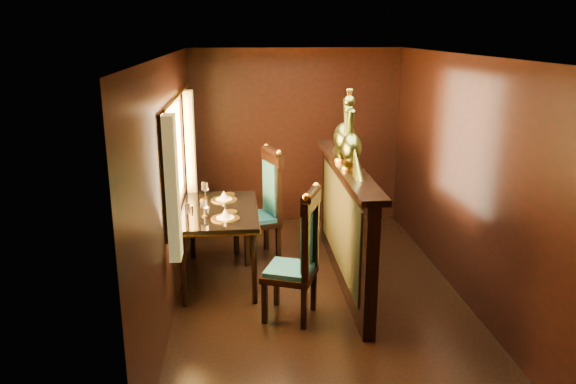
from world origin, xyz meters
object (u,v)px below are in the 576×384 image
object	(u,v)px
chair_left	(302,252)
chair_right	(266,200)
peacock_left	(352,135)
peacock_right	(345,124)
dining_table	(219,215)

from	to	relation	value
chair_left	chair_right	world-z (taller)	chair_right
chair_left	peacock_left	size ratio (longest dim) A/B	1.91
peacock_right	dining_table	bearing A→B (deg)	178.64
dining_table	chair_right	distance (m)	0.84
chair_left	peacock_right	world-z (taller)	peacock_right
peacock_left	peacock_right	bearing A→B (deg)	90.00
dining_table	chair_right	xyz separation A→B (m)	(0.55, 0.63, -0.04)
peacock_left	peacock_right	world-z (taller)	peacock_right
dining_table	chair_right	world-z (taller)	chair_right
chair_right	peacock_left	bearing A→B (deg)	-70.37
dining_table	chair_left	world-z (taller)	chair_left
dining_table	peacock_left	xyz separation A→B (m)	(1.38, -0.41, 0.95)
chair_left	peacock_left	bearing A→B (deg)	66.53
chair_left	chair_right	xyz separation A→B (m)	(-0.26, 1.62, 0.03)
dining_table	peacock_left	bearing A→B (deg)	-17.04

